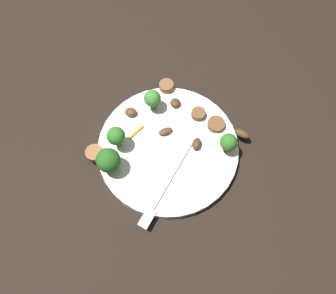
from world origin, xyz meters
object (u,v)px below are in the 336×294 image
at_px(plate, 168,149).
at_px(pepper_strip_3, 136,132).
at_px(mushroom_1, 165,131).
at_px(mushroom_4, 197,144).
at_px(sausage_slice_1, 166,86).
at_px(mushroom_0, 242,134).
at_px(broccoli_floret_3, 116,136).
at_px(broccoli_floret_0, 108,160).
at_px(mushroom_3, 131,112).
at_px(broccoli_floret_2, 152,99).
at_px(sausage_slice_2, 216,124).
at_px(sausage_slice_0, 198,114).
at_px(fork, 164,189).
at_px(mushroom_2, 175,103).
at_px(broccoli_floret_1, 228,142).
at_px(sausage_slice_3, 94,153).

distance_m(plate, pepper_strip_3, 0.07).
xyz_separation_m(mushroom_1, mushroom_4, (-0.01, 0.06, 0.00)).
height_order(sausage_slice_1, mushroom_0, sausage_slice_1).
xyz_separation_m(broccoli_floret_3, mushroom_0, (-0.15, 0.18, -0.03)).
distance_m(broccoli_floret_0, mushroom_4, 0.16).
height_order(broccoli_floret_0, mushroom_3, broccoli_floret_0).
bearing_deg(broccoli_floret_3, mushroom_1, 141.96).
xyz_separation_m(broccoli_floret_2, sausage_slice_2, (-0.04, 0.12, -0.02)).
height_order(broccoli_floret_3, sausage_slice_0, broccoli_floret_3).
bearing_deg(mushroom_3, sausage_slice_1, 167.06).
relative_size(fork, mushroom_2, 8.81).
bearing_deg(mushroom_1, broccoli_floret_1, 109.55).
xyz_separation_m(broccoli_floret_2, pepper_strip_3, (0.06, 0.01, -0.03)).
distance_m(sausage_slice_0, sausage_slice_1, 0.09).
bearing_deg(mushroom_1, fork, 34.91).
relative_size(mushroom_1, mushroom_2, 1.31).
xyz_separation_m(mushroom_3, mushroom_4, (-0.02, 0.14, 0.00)).
height_order(mushroom_1, mushroom_2, mushroom_2).
bearing_deg(mushroom_1, sausage_slice_1, -144.87).
bearing_deg(mushroom_0, broccoli_floret_0, -38.82).
distance_m(broccoli_floret_0, mushroom_3, 0.12).
bearing_deg(sausage_slice_2, sausage_slice_0, -87.76).
bearing_deg(sausage_slice_3, sausage_slice_0, 149.15).
height_order(sausage_slice_1, mushroom_4, same).
relative_size(broccoli_floret_2, pepper_strip_3, 1.32).
relative_size(fork, mushroom_0, 6.02).
bearing_deg(sausage_slice_0, broccoli_floret_0, -20.22).
bearing_deg(sausage_slice_3, pepper_strip_3, 157.49).
height_order(plate, pepper_strip_3, pepper_strip_3).
bearing_deg(broccoli_floret_2, plate, 54.84).
distance_m(fork, broccoli_floret_2, 0.17).
bearing_deg(mushroom_1, broccoli_floret_3, -38.04).
distance_m(fork, broccoli_floret_1, 0.14).
bearing_deg(broccoli_floret_2, mushroom_3, -33.86).
bearing_deg(broccoli_floret_1, plate, -55.78).
relative_size(broccoli_floret_0, broccoli_floret_1, 1.25).
relative_size(sausage_slice_1, sausage_slice_3, 0.89).
xyz_separation_m(broccoli_floret_2, mushroom_4, (0.02, 0.12, -0.02)).
bearing_deg(fork, broccoli_floret_2, -143.40).
bearing_deg(plate, broccoli_floret_1, 124.22).
bearing_deg(broccoli_floret_0, broccoli_floret_1, 136.06).
relative_size(mushroom_1, mushroom_4, 1.10).
relative_size(plate, sausage_slice_0, 9.72).
distance_m(fork, mushroom_2, 0.18).
height_order(broccoli_floret_2, sausage_slice_3, broccoli_floret_2).
distance_m(plate, mushroom_1, 0.03).
xyz_separation_m(plate, sausage_slice_2, (-0.09, 0.05, 0.01)).
bearing_deg(broccoli_floret_1, pepper_strip_3, -65.33).
bearing_deg(pepper_strip_3, plate, 99.18).
xyz_separation_m(broccoli_floret_3, sausage_slice_3, (0.04, -0.02, -0.03)).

